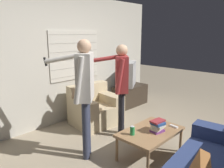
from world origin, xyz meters
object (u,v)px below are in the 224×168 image
at_px(tv, 130,74).
at_px(book_stack, 158,126).
at_px(soda_can, 132,131).
at_px(armchair_beige, 95,108).
at_px(spare_remote, 174,126).
at_px(person_right_standing, 121,80).
at_px(coffee_table, 150,133).
at_px(person_left_standing, 84,85).

height_order(tv, book_stack, tv).
distance_m(book_stack, soda_can, 0.39).
relative_size(armchair_beige, spare_remote, 7.23).
height_order(book_stack, soda_can, book_stack).
bearing_deg(tv, soda_can, 7.92).
xyz_separation_m(book_stack, spare_remote, (0.30, -0.10, -0.08)).
xyz_separation_m(tv, person_right_standing, (-1.44, -0.96, 0.21)).
bearing_deg(person_right_standing, book_stack, -147.67).
distance_m(person_right_standing, spare_remote, 1.15).
height_order(person_right_standing, soda_can, person_right_standing).
bearing_deg(spare_remote, person_right_standing, 102.76).
bearing_deg(soda_can, spare_remote, -24.76).
distance_m(coffee_table, person_right_standing, 1.05).
relative_size(tv, person_right_standing, 0.43).
height_order(coffee_table, book_stack, book_stack).
distance_m(person_right_standing, book_stack, 1.04).
relative_size(tv, person_left_standing, 0.41).
distance_m(person_left_standing, book_stack, 1.20).
relative_size(person_right_standing, soda_can, 12.83).
distance_m(armchair_beige, book_stack, 1.64).
relative_size(armchair_beige, soda_can, 7.65).
xyz_separation_m(person_left_standing, person_right_standing, (0.88, 0.11, -0.07)).
relative_size(book_stack, spare_remote, 1.71).
bearing_deg(tv, person_left_standing, -7.45).
xyz_separation_m(coffee_table, book_stack, (0.05, -0.09, 0.13)).
distance_m(person_right_standing, soda_can, 1.02).
bearing_deg(coffee_table, person_left_standing, 133.48).
bearing_deg(armchair_beige, person_right_standing, 93.20).
bearing_deg(spare_remote, book_stack, 168.29).
height_order(person_right_standing, book_stack, person_right_standing).
relative_size(soda_can, spare_remote, 0.94).
relative_size(armchair_beige, book_stack, 4.22).
bearing_deg(person_right_standing, soda_can, -173.00).
relative_size(person_right_standing, book_stack, 7.08).
xyz_separation_m(coffee_table, spare_remote, (0.35, -0.18, 0.05)).
distance_m(tv, person_left_standing, 2.58).
distance_m(book_stack, spare_remote, 0.33).
xyz_separation_m(armchair_beige, tv, (1.41, 0.23, 0.49)).
bearing_deg(book_stack, person_left_standing, 132.08).
distance_m(coffee_table, tv, 2.47).
xyz_separation_m(armchair_beige, coffee_table, (-0.27, -1.53, 0.06)).
xyz_separation_m(person_left_standing, soda_can, (0.37, -0.58, -0.61)).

